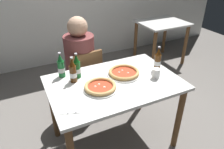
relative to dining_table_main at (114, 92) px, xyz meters
The scene contains 13 objects.
ground_plane 0.64m from the dining_table_main, ahead, with size 8.00×8.00×0.00m, color slate.
dining_table_main is the anchor object (origin of this frame).
chair_behind_table 0.64m from the dining_table_main, 99.53° to the left, with size 0.45×0.45×0.85m.
diner_seated 0.67m from the dining_table_main, 99.70° to the left, with size 0.34×0.34×1.21m.
dining_table_background 2.14m from the dining_table_main, 40.65° to the left, with size 0.80×0.70×0.75m.
pizza_margherita_near 0.21m from the dining_table_main, 28.30° to the left, with size 0.33×0.33×0.04m.
pizza_marinara_far 0.22m from the dining_table_main, 161.50° to the right, with size 0.30×0.30×0.04m.
beer_bottle_left 0.42m from the dining_table_main, 140.43° to the left, with size 0.07×0.07×0.25m.
beer_bottle_center 0.55m from the dining_table_main, 142.98° to the left, with size 0.07×0.07×0.25m.
beer_bottle_right 0.54m from the dining_table_main, ahead, with size 0.07×0.07×0.25m.
beer_bottle_extra 0.43m from the dining_table_main, 153.35° to the left, with size 0.07×0.07×0.25m.
napkin_with_cutlery 0.50m from the dining_table_main, 158.43° to the right, with size 0.23×0.23×0.01m.
paper_cup 0.43m from the dining_table_main, 15.35° to the right, with size 0.07×0.07×0.10m, color white.
Camera 1 is at (-0.73, -1.46, 1.77)m, focal length 33.54 mm.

